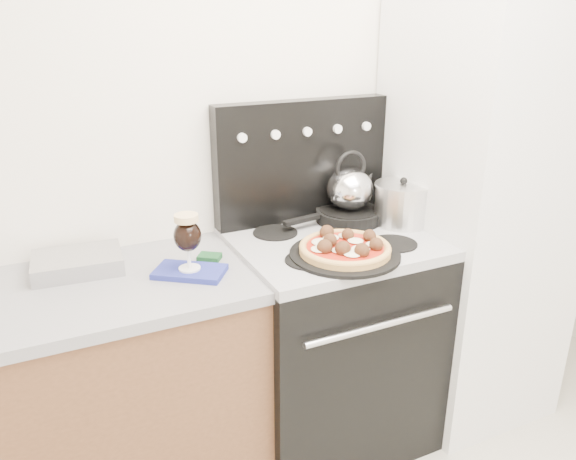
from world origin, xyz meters
TOP-DOWN VIEW (x-y plane):
  - room_shell at (0.00, 0.29)m, footprint 3.52×3.01m
  - base_cabinet at (-1.02, 1.20)m, footprint 1.45×0.60m
  - countertop at (-1.02, 1.20)m, footprint 1.48×0.63m
  - stove_body at (0.08, 1.18)m, footprint 0.76×0.65m
  - cooktop at (0.08, 1.18)m, footprint 0.76×0.65m
  - backguard at (0.08, 1.45)m, footprint 0.76×0.08m
  - fridge at (0.78, 1.15)m, footprint 0.64×0.68m
  - foil_sheet at (-0.85, 1.34)m, footprint 0.31×0.24m
  - oven_mitt at (-0.51, 1.14)m, footprint 0.27×0.25m
  - beer_glass at (-0.51, 1.14)m, footprint 0.10×0.10m
  - pizza_pan at (0.03, 1.01)m, footprint 0.42×0.42m
  - pizza at (0.03, 1.01)m, footprint 0.39×0.39m
  - skillet at (0.24, 1.32)m, footprint 0.32×0.32m
  - tea_kettle at (0.24, 1.32)m, footprint 0.21×0.21m
  - stock_pot at (0.42, 1.20)m, footprint 0.26×0.26m

SIDE VIEW (x-z plane):
  - base_cabinet at x=-1.02m, z-range 0.00..0.86m
  - stove_body at x=0.08m, z-range 0.00..0.88m
  - countertop at x=-1.02m, z-range 0.86..0.90m
  - cooktop at x=0.08m, z-range 0.88..0.92m
  - oven_mitt at x=-0.51m, z-range 0.90..0.92m
  - pizza_pan at x=0.03m, z-range 0.92..0.93m
  - foil_sheet at x=-0.85m, z-range 0.90..0.96m
  - skillet at x=0.24m, z-range 0.92..0.97m
  - fridge at x=0.78m, z-range 0.00..1.90m
  - pizza at x=0.03m, z-range 0.93..0.98m
  - stock_pot at x=0.42m, z-range 0.92..1.08m
  - beer_glass at x=-0.51m, z-range 0.92..1.12m
  - tea_kettle at x=0.24m, z-range 0.97..1.18m
  - backguard at x=0.08m, z-range 0.92..1.42m
  - room_shell at x=0.00m, z-range -0.01..2.51m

